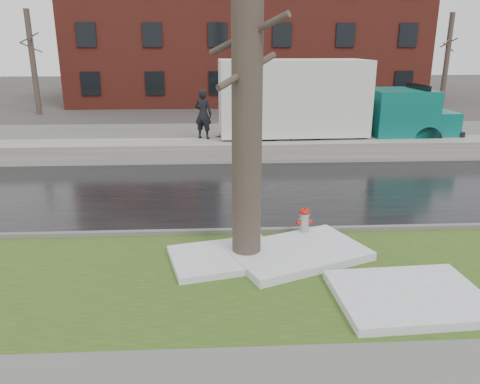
{
  "coord_description": "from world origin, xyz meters",
  "views": [
    {
      "loc": [
        -0.47,
        -9.52,
        4.43
      ],
      "look_at": [
        0.11,
        1.25,
        1.0
      ],
      "focal_mm": 35.0,
      "sensor_mm": 36.0,
      "label": 1
    }
  ],
  "objects_px": {
    "box_truck": "(320,104)",
    "worker": "(203,114)",
    "fire_hydrant": "(304,222)",
    "tree": "(247,75)"
  },
  "relations": [
    {
      "from": "fire_hydrant",
      "to": "worker",
      "type": "distance_m",
      "value": 9.16
    },
    {
      "from": "fire_hydrant",
      "to": "worker",
      "type": "relative_size",
      "value": 0.4
    },
    {
      "from": "tree",
      "to": "worker",
      "type": "bearing_deg",
      "value": 96.48
    },
    {
      "from": "tree",
      "to": "worker",
      "type": "xyz_separation_m",
      "value": [
        -1.1,
        9.67,
        -2.12
      ]
    },
    {
      "from": "fire_hydrant",
      "to": "tree",
      "type": "relative_size",
      "value": 0.1
    },
    {
      "from": "fire_hydrant",
      "to": "box_truck",
      "type": "height_order",
      "value": "box_truck"
    },
    {
      "from": "tree",
      "to": "worker",
      "type": "relative_size",
      "value": 3.84
    },
    {
      "from": "tree",
      "to": "fire_hydrant",
      "type": "bearing_deg",
      "value": 34.13
    },
    {
      "from": "box_truck",
      "to": "worker",
      "type": "xyz_separation_m",
      "value": [
        -4.88,
        -0.69,
        -0.29
      ]
    },
    {
      "from": "fire_hydrant",
      "to": "tree",
      "type": "height_order",
      "value": "tree"
    }
  ]
}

